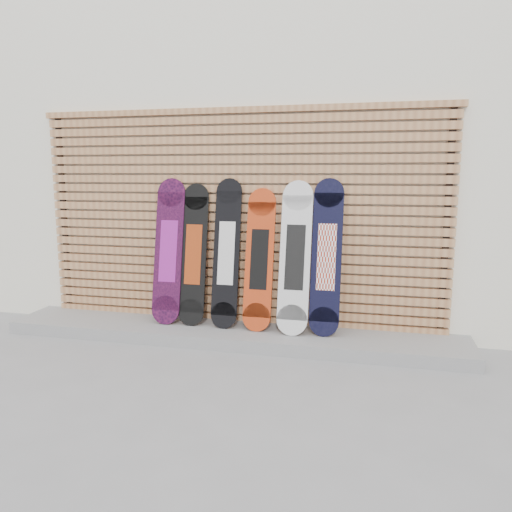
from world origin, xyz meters
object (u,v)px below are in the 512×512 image
object	(u,v)px
snowboard_3	(259,259)
snowboard_0	(169,251)
snowboard_1	(194,254)
snowboard_4	(295,257)
snowboard_2	(227,253)
snowboard_5	(327,257)

from	to	relation	value
snowboard_3	snowboard_0	bearing A→B (deg)	179.83
snowboard_1	snowboard_4	size ratio (longest dim) A/B	0.98
snowboard_3	snowboard_1	bearing A→B (deg)	178.91
snowboard_2	snowboard_4	world-z (taller)	snowboard_2
snowboard_0	snowboard_4	bearing A→B (deg)	-1.10
snowboard_0	snowboard_4	world-z (taller)	snowboard_0
snowboard_2	snowboard_3	distance (m)	0.34
snowboard_0	snowboard_1	distance (m)	0.27
snowboard_1	snowboard_2	xyz separation A→B (m)	(0.35, -0.01, 0.03)
snowboard_0	snowboard_1	world-z (taller)	snowboard_0
snowboard_4	snowboard_5	size ratio (longest dim) A/B	0.99
snowboard_3	snowboard_2	bearing A→B (deg)	178.79
snowboard_2	snowboard_5	distance (m)	1.00
snowboard_0	snowboard_4	size ratio (longest dim) A/B	1.01
snowboard_0	snowboard_5	xyz separation A→B (m)	(1.62, -0.00, 0.00)
snowboard_1	snowboard_2	world-z (taller)	snowboard_2
snowboard_4	snowboard_1	bearing A→B (deg)	178.06
snowboard_3	snowboard_4	distance (m)	0.36
snowboard_2	snowboard_5	xyz separation A→B (m)	(1.00, -0.01, 0.00)
snowboard_4	snowboard_5	world-z (taller)	snowboard_5
snowboard_4	snowboard_2	bearing A→B (deg)	177.57
snowboard_0	snowboard_5	world-z (taller)	snowboard_5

